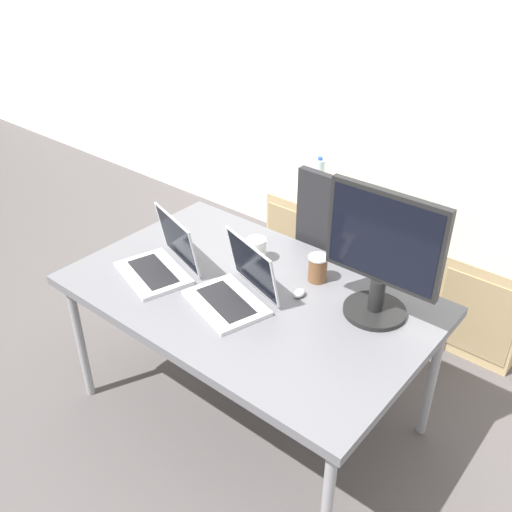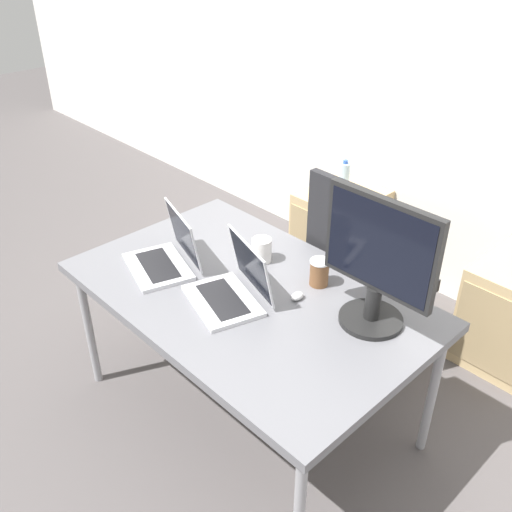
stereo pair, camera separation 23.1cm
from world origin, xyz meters
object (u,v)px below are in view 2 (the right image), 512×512
(office_chair, at_px, (363,293))
(laptop_right, at_px, (166,256))
(monitor, at_px, (378,263))
(coffee_cup_white, at_px, (262,250))
(cabinet_left, at_px, (339,233))
(laptop_left, at_px, (232,289))
(water_bottle, at_px, (344,178))
(mouse, at_px, (297,296))
(coffee_cup_brown, at_px, (319,272))

(office_chair, bearing_deg, laptop_right, -119.73)
(monitor, height_order, coffee_cup_white, monitor)
(cabinet_left, xyz_separation_m, laptop_right, (0.12, -1.39, 0.47))
(laptop_left, height_order, monitor, monitor)
(water_bottle, height_order, mouse, water_bottle)
(laptop_left, distance_m, monitor, 0.59)
(cabinet_left, height_order, coffee_cup_brown, coffee_cup_brown)
(laptop_right, relative_size, mouse, 6.41)
(mouse, bearing_deg, laptop_right, -157.82)
(monitor, height_order, coffee_cup_brown, monitor)
(office_chair, distance_m, water_bottle, 0.86)
(coffee_cup_brown, bearing_deg, coffee_cup_white, -171.72)
(laptop_right, bearing_deg, laptop_left, 6.19)
(office_chair, relative_size, laptop_left, 2.75)
(monitor, relative_size, coffee_cup_brown, 4.48)
(office_chair, xyz_separation_m, laptop_right, (-0.48, -0.84, 0.37))
(water_bottle, height_order, coffee_cup_white, coffee_cup_white)
(mouse, bearing_deg, water_bottle, 120.56)
(laptop_right, bearing_deg, water_bottle, 94.76)
(water_bottle, xyz_separation_m, monitor, (0.98, -1.06, 0.31))
(coffee_cup_white, bearing_deg, mouse, -18.08)
(coffee_cup_white, bearing_deg, cabinet_left, 109.45)
(office_chair, height_order, coffee_cup_brown, office_chair)
(water_bottle, distance_m, mouse, 1.35)
(monitor, relative_size, mouse, 8.76)
(coffee_cup_white, bearing_deg, coffee_cup_brown, 8.28)
(cabinet_left, distance_m, water_bottle, 0.38)
(cabinet_left, xyz_separation_m, coffee_cup_white, (0.37, -1.05, 0.48))
(mouse, height_order, coffee_cup_brown, coffee_cup_brown)
(coffee_cup_brown, bearing_deg, laptop_right, -145.89)
(office_chair, xyz_separation_m, coffee_cup_white, (-0.22, -0.51, 0.37))
(office_chair, relative_size, monitor, 2.01)
(monitor, bearing_deg, mouse, -161.16)
(office_chair, bearing_deg, coffee_cup_white, -113.76)
(cabinet_left, distance_m, laptop_left, 1.51)
(cabinet_left, relative_size, laptop_right, 1.47)
(coffee_cup_white, xyz_separation_m, coffee_cup_brown, (0.30, 0.04, 0.00))
(coffee_cup_white, distance_m, coffee_cup_brown, 0.30)
(water_bottle, xyz_separation_m, laptop_right, (0.12, -1.39, 0.09))
(laptop_left, bearing_deg, mouse, 46.21)
(water_bottle, bearing_deg, cabinet_left, -90.00)
(office_chair, height_order, laptop_left, office_chair)
(mouse, bearing_deg, coffee_cup_white, 161.92)
(monitor, xyz_separation_m, coffee_cup_white, (-0.60, 0.00, -0.21))
(office_chair, relative_size, cabinet_left, 1.87)
(cabinet_left, xyz_separation_m, laptop_left, (0.50, -1.35, 0.47))
(cabinet_left, height_order, laptop_left, laptop_left)
(monitor, bearing_deg, office_chair, 126.73)
(office_chair, bearing_deg, laptop_left, -96.68)
(water_bottle, bearing_deg, coffee_cup_white, -70.58)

